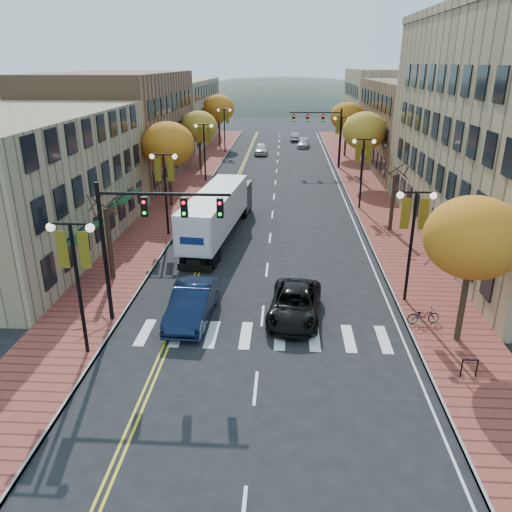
# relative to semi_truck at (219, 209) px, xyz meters

# --- Properties ---
(ground) EXTENTS (200.00, 200.00, 0.00)m
(ground) POSITION_rel_semi_truck_xyz_m (3.68, -16.01, -2.12)
(ground) COLOR black
(ground) RESTS_ON ground
(sidewalk_left) EXTENTS (4.00, 85.00, 0.15)m
(sidewalk_left) POSITION_rel_semi_truck_xyz_m (-5.32, 16.49, -2.05)
(sidewalk_left) COLOR brown
(sidewalk_left) RESTS_ON ground
(sidewalk_right) EXTENTS (4.00, 85.00, 0.15)m
(sidewalk_right) POSITION_rel_semi_truck_xyz_m (12.68, 16.49, -2.05)
(sidewalk_right) COLOR brown
(sidewalk_right) RESTS_ON ground
(building_left_near) EXTENTS (12.00, 22.00, 9.00)m
(building_left_near) POSITION_rel_semi_truck_xyz_m (-13.32, -3.01, 2.38)
(building_left_near) COLOR #9E8966
(building_left_near) RESTS_ON ground
(building_left_mid) EXTENTS (12.00, 24.00, 11.00)m
(building_left_mid) POSITION_rel_semi_truck_xyz_m (-13.32, 19.99, 3.38)
(building_left_mid) COLOR brown
(building_left_mid) RESTS_ON ground
(building_left_far) EXTENTS (12.00, 26.00, 9.50)m
(building_left_far) POSITION_rel_semi_truck_xyz_m (-13.32, 44.99, 2.63)
(building_left_far) COLOR #9E8966
(building_left_far) RESTS_ON ground
(building_right_mid) EXTENTS (15.00, 24.00, 10.00)m
(building_right_mid) POSITION_rel_semi_truck_xyz_m (22.18, 25.99, 2.88)
(building_right_mid) COLOR brown
(building_right_mid) RESTS_ON ground
(building_right_far) EXTENTS (15.00, 20.00, 11.00)m
(building_right_far) POSITION_rel_semi_truck_xyz_m (22.18, 47.99, 3.38)
(building_right_far) COLOR #9E8966
(building_right_far) RESTS_ON ground
(tree_left_a) EXTENTS (0.28, 0.28, 4.20)m
(tree_left_a) POSITION_rel_semi_truck_xyz_m (-5.32, -8.01, 0.13)
(tree_left_a) COLOR #382619
(tree_left_a) RESTS_ON sidewalk_left
(tree_left_b) EXTENTS (4.48, 4.48, 7.21)m
(tree_left_b) POSITION_rel_semi_truck_xyz_m (-5.32, 7.99, 3.32)
(tree_left_b) COLOR #382619
(tree_left_b) RESTS_ON sidewalk_left
(tree_left_c) EXTENTS (4.16, 4.16, 6.69)m
(tree_left_c) POSITION_rel_semi_truck_xyz_m (-5.32, 23.99, 2.93)
(tree_left_c) COLOR #382619
(tree_left_c) RESTS_ON sidewalk_left
(tree_left_d) EXTENTS (4.61, 4.61, 7.42)m
(tree_left_d) POSITION_rel_semi_truck_xyz_m (-5.32, 41.99, 3.48)
(tree_left_d) COLOR #382619
(tree_left_d) RESTS_ON sidewalk_left
(tree_right_a) EXTENTS (4.16, 4.16, 6.69)m
(tree_right_a) POSITION_rel_semi_truck_xyz_m (12.68, -14.01, 2.93)
(tree_right_a) COLOR #382619
(tree_right_a) RESTS_ON sidewalk_right
(tree_right_b) EXTENTS (0.28, 0.28, 4.20)m
(tree_right_b) POSITION_rel_semi_truck_xyz_m (12.68, 1.99, 0.13)
(tree_right_b) COLOR #382619
(tree_right_b) RESTS_ON sidewalk_right
(tree_right_c) EXTENTS (4.48, 4.48, 7.21)m
(tree_right_c) POSITION_rel_semi_truck_xyz_m (12.68, 17.99, 3.32)
(tree_right_c) COLOR #382619
(tree_right_c) RESTS_ON sidewalk_right
(tree_right_d) EXTENTS (4.35, 4.35, 7.00)m
(tree_right_d) POSITION_rel_semi_truck_xyz_m (12.68, 33.99, 3.17)
(tree_right_d) COLOR #382619
(tree_right_d) RESTS_ON sidewalk_right
(lamp_left_a) EXTENTS (1.96, 0.36, 6.05)m
(lamp_left_a) POSITION_rel_semi_truck_xyz_m (-3.82, -16.01, 2.17)
(lamp_left_a) COLOR black
(lamp_left_a) RESTS_ON ground
(lamp_left_b) EXTENTS (1.96, 0.36, 6.05)m
(lamp_left_b) POSITION_rel_semi_truck_xyz_m (-3.82, -0.01, 2.17)
(lamp_left_b) COLOR black
(lamp_left_b) RESTS_ON ground
(lamp_left_c) EXTENTS (1.96, 0.36, 6.05)m
(lamp_left_c) POSITION_rel_semi_truck_xyz_m (-3.82, 17.99, 2.17)
(lamp_left_c) COLOR black
(lamp_left_c) RESTS_ON ground
(lamp_left_d) EXTENTS (1.96, 0.36, 6.05)m
(lamp_left_d) POSITION_rel_semi_truck_xyz_m (-3.82, 35.99, 2.17)
(lamp_left_d) COLOR black
(lamp_left_d) RESTS_ON ground
(lamp_right_a) EXTENTS (1.96, 0.36, 6.05)m
(lamp_right_a) POSITION_rel_semi_truck_xyz_m (11.18, -10.01, 2.17)
(lamp_right_a) COLOR black
(lamp_right_a) RESTS_ON ground
(lamp_right_b) EXTENTS (1.96, 0.36, 6.05)m
(lamp_right_b) POSITION_rel_semi_truck_xyz_m (11.18, 7.99, 2.17)
(lamp_right_b) COLOR black
(lamp_right_b) RESTS_ON ground
(lamp_right_c) EXTENTS (1.96, 0.36, 6.05)m
(lamp_right_c) POSITION_rel_semi_truck_xyz_m (11.18, 25.99, 2.17)
(lamp_right_c) COLOR black
(lamp_right_c) RESTS_ON ground
(traffic_mast_near) EXTENTS (6.10, 0.35, 7.00)m
(traffic_mast_near) POSITION_rel_semi_truck_xyz_m (-1.80, -13.01, 2.80)
(traffic_mast_near) COLOR black
(traffic_mast_near) RESTS_ON ground
(traffic_mast_far) EXTENTS (6.10, 0.34, 7.00)m
(traffic_mast_far) POSITION_rel_semi_truck_xyz_m (9.15, 25.99, 2.80)
(traffic_mast_far) COLOR black
(traffic_mast_far) RESTS_ON ground
(semi_truck) EXTENTS (3.77, 14.68, 3.63)m
(semi_truck) POSITION_rel_semi_truck_xyz_m (0.00, 0.00, 0.00)
(semi_truck) COLOR black
(semi_truck) RESTS_ON ground
(navy_sedan) EXTENTS (2.09, 5.32, 1.72)m
(navy_sedan) POSITION_rel_semi_truck_xyz_m (0.22, -12.55, -1.26)
(navy_sedan) COLOR black
(navy_sedan) RESTS_ON ground
(black_suv) EXTENTS (2.96, 5.55, 1.48)m
(black_suv) POSITION_rel_semi_truck_xyz_m (5.29, -12.09, -1.38)
(black_suv) COLOR black
(black_suv) RESTS_ON ground
(car_far_white) EXTENTS (1.82, 4.41, 1.49)m
(car_far_white) POSITION_rel_semi_truck_xyz_m (1.30, 35.25, -1.37)
(car_far_white) COLOR silver
(car_far_white) RESTS_ON ground
(car_far_silver) EXTENTS (2.10, 4.30, 1.20)m
(car_far_silver) POSITION_rel_semi_truck_xyz_m (7.36, 41.72, -1.52)
(car_far_silver) COLOR #9F9EA6
(car_far_silver) RESTS_ON ground
(car_far_oncoming) EXTENTS (1.83, 4.22, 1.35)m
(car_far_oncoming) POSITION_rel_semi_truck_xyz_m (6.33, 48.40, -1.45)
(car_far_oncoming) COLOR #9A99A0
(car_far_oncoming) RESTS_ON ground
(bicycle) EXTENTS (1.65, 0.80, 0.83)m
(bicycle) POSITION_rel_semi_truck_xyz_m (11.48, -12.58, -1.56)
(bicycle) COLOR gray
(bicycle) RESTS_ON sidewalk_right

